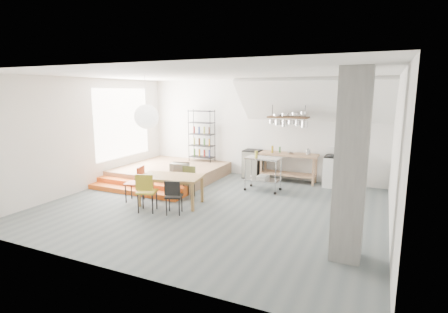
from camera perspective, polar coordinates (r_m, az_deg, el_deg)
The scene contains 26 objects.
floor at distance 8.78m, azimuth -1.94°, elevation -8.09°, with size 8.00×8.00×0.00m, color #566063.
wall_back at distance 11.62m, azimuth 5.78°, elevation 4.53°, with size 8.00×0.04×3.20m, color silver.
wall_left at distance 10.80m, azimuth -21.37°, elevation 3.41°, with size 0.04×7.00×3.20m, color silver.
wall_right at distance 7.54m, azimuth 26.31°, elevation 0.24°, with size 0.04×7.00×3.20m, color silver.
ceiling at distance 8.33m, azimuth -2.08°, elevation 13.25°, with size 8.00×7.00×0.02m, color white.
slope_ceiling at distance 10.52m, azimuth 14.21°, elevation 8.83°, with size 4.40×1.80×0.15m, color white.
window_pane at distance 11.85m, azimuth -16.16°, elevation 5.26°, with size 0.02×2.50×2.20m, color white.
platform at distance 11.61m, azimuth -8.59°, elevation -2.55°, with size 3.00×3.00×0.40m, color #9A6E4D.
step_lower at distance 10.12m, azimuth -14.63°, elevation -5.51°, with size 3.00×0.35×0.13m, color orange.
step_upper at distance 10.37m, azimuth -13.43°, elevation -4.69°, with size 3.00×0.35×0.27m, color orange.
concrete_column at distance 6.07m, azimuth 20.02°, elevation -1.55°, with size 0.50×0.50×3.20m, color slate.
kitchen_counter at distance 11.13m, azimuth 10.46°, elevation -0.94°, with size 1.80×0.60×0.91m.
stove at distance 10.92m, azimuth 17.58°, elevation -2.26°, with size 0.60×0.60×1.18m.
pot_rack at distance 10.72m, azimuth 10.55°, elevation 5.92°, with size 1.20×0.50×1.43m.
wire_shelving at distance 12.18m, azimuth -3.66°, elevation 3.54°, with size 0.88×0.38×1.80m.
microwave_shelf at distance 9.93m, azimuth -7.26°, elevation -2.70°, with size 0.60×0.40×0.16m.
paper_lantern at distance 8.86m, azimuth -12.55°, elevation 6.37°, with size 0.60×0.60×0.60m, color white.
dining_table at distance 8.84m, azimuth -8.68°, elevation -3.64°, with size 1.68×1.13×0.74m.
chair_mustard at distance 8.39m, azimuth -12.62°, elevation -5.25°, with size 0.55×0.55×0.94m.
chair_black at distance 8.14m, azimuth -8.28°, elevation -6.12°, with size 0.48×0.48×0.82m.
chair_olive at distance 9.44m, azimuth -5.91°, elevation -3.68°, with size 0.45×0.45×0.83m.
chair_red at distance 9.28m, azimuth -14.02°, elevation -3.83°, with size 0.52×0.52×0.93m.
rolling_cart at distance 10.02m, azimuth 6.39°, elevation -2.07°, with size 1.01×0.59×0.97m.
mini_fridge at distance 11.55m, azimuth 4.65°, elevation -1.19°, with size 0.54×0.54×0.93m, color black.
microwave at distance 9.89m, azimuth -7.28°, elevation -1.83°, with size 0.49×0.33×0.27m, color beige.
bowl at distance 11.00m, azimuth 10.86°, elevation 0.56°, with size 0.20×0.20×0.05m, color silver.
Camera 1 is at (3.74, -7.44, 2.80)m, focal length 28.00 mm.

